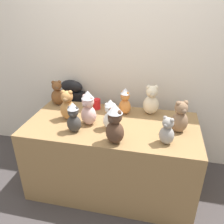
# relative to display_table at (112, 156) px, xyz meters

# --- Properties ---
(ground_plane) EXTENTS (10.00, 10.00, 0.00)m
(ground_plane) POSITION_rel_display_table_xyz_m (0.00, -0.25, -0.38)
(ground_plane) COLOR #3D3838
(wall_back) EXTENTS (7.00, 0.08, 2.60)m
(wall_back) POSITION_rel_display_table_xyz_m (0.00, 0.66, 0.92)
(wall_back) COLOR silver
(wall_back) RESTS_ON ground_plane
(display_table) EXTENTS (1.63, 0.81, 0.76)m
(display_table) POSITION_rel_display_table_xyz_m (0.00, 0.00, 0.00)
(display_table) COLOR olive
(display_table) RESTS_ON ground_plane
(instrument_case) EXTENTS (0.29, 0.15, 0.97)m
(instrument_case) POSITION_rel_display_table_xyz_m (-0.61, 0.54, 0.11)
(instrument_case) COLOR black
(instrument_case) RESTS_ON ground_plane
(teddy_bear_cream) EXTENTS (0.18, 0.16, 0.31)m
(teddy_bear_cream) POSITION_rel_display_table_xyz_m (0.34, 0.29, 0.53)
(teddy_bear_cream) COLOR beige
(teddy_bear_cream) RESTS_ON display_table
(teddy_bear_chestnut) EXTENTS (0.18, 0.17, 0.28)m
(teddy_bear_chestnut) POSITION_rel_display_table_xyz_m (-0.68, 0.30, 0.51)
(teddy_bear_chestnut) COLOR brown
(teddy_bear_chestnut) RESTS_ON display_table
(teddy_bear_snow) EXTENTS (0.15, 0.13, 0.29)m
(teddy_bear_snow) POSITION_rel_display_table_xyz_m (0.01, -0.10, 0.52)
(teddy_bear_snow) COLOR white
(teddy_bear_snow) RESTS_ON display_table
(teddy_bear_caramel) EXTENTS (0.16, 0.14, 0.30)m
(teddy_bear_caramel) POSITION_rel_display_table_xyz_m (-0.44, -0.00, 0.52)
(teddy_bear_caramel) COLOR #B27A42
(teddy_bear_caramel) RESTS_ON display_table
(teddy_bear_blush) EXTENTS (0.19, 0.17, 0.34)m
(teddy_bear_blush) POSITION_rel_display_table_xyz_m (-0.21, -0.06, 0.55)
(teddy_bear_blush) COLOR beige
(teddy_bear_blush) RESTS_ON display_table
(teddy_bear_charcoal) EXTENTS (0.13, 0.11, 0.28)m
(teddy_bear_charcoal) POSITION_rel_display_table_xyz_m (-0.30, -0.22, 0.52)
(teddy_bear_charcoal) COLOR #383533
(teddy_bear_charcoal) RESTS_ON display_table
(teddy_bear_mocha) EXTENTS (0.19, 0.18, 0.30)m
(teddy_bear_mocha) POSITION_rel_display_table_xyz_m (0.61, -0.02, 0.52)
(teddy_bear_mocha) COLOR #7F6047
(teddy_bear_mocha) RESTS_ON display_table
(teddy_bear_ash) EXTENTS (0.16, 0.15, 0.24)m
(teddy_bear_ash) POSITION_rel_display_table_xyz_m (0.50, -0.23, 0.50)
(teddy_bear_ash) COLOR gray
(teddy_bear_ash) RESTS_ON display_table
(teddy_bear_cocoa) EXTENTS (0.20, 0.19, 0.35)m
(teddy_bear_cocoa) POSITION_rel_display_table_xyz_m (0.09, -0.31, 0.55)
(teddy_bear_cocoa) COLOR #4C3323
(teddy_bear_cocoa) RESTS_ON display_table
(teddy_bear_ginger) EXTENTS (0.16, 0.15, 0.28)m
(teddy_bear_ginger) POSITION_rel_display_table_xyz_m (0.08, 0.23, 0.52)
(teddy_bear_ginger) COLOR #D17F3D
(teddy_bear_ginger) RESTS_ON display_table
(party_cup_red) EXTENTS (0.08, 0.08, 0.11)m
(party_cup_red) POSITION_rel_display_table_xyz_m (-0.23, 0.28, 0.44)
(party_cup_red) COLOR red
(party_cup_red) RESTS_ON display_table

